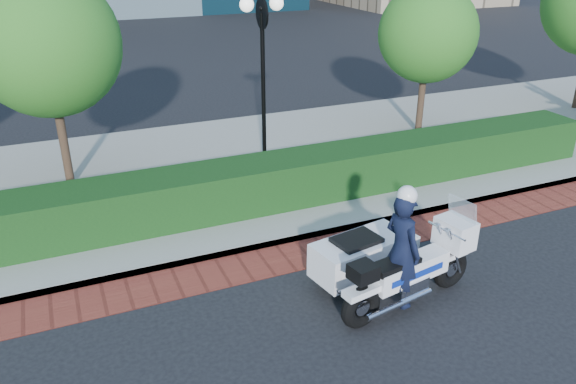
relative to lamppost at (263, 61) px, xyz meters
name	(u,v)px	position (x,y,z in m)	size (l,w,h in m)	color
ground	(321,301)	(-1.00, -5.20, -2.96)	(120.00, 120.00, 0.00)	black
brick_strip	(286,258)	(-1.00, -3.70, -2.95)	(60.00, 1.00, 0.01)	maroon
sidewalk	(217,171)	(-1.00, 0.80, -2.88)	(60.00, 8.00, 0.15)	gray
hedge_main	(248,186)	(-1.00, -1.60, -2.31)	(18.00, 1.20, 1.00)	black
lamppost	(263,61)	(0.00, 0.00, 0.00)	(1.02, 0.70, 4.21)	black
tree_b	(46,44)	(-4.50, 1.30, 0.48)	(3.20, 3.20, 4.89)	#332319
tree_c	(428,33)	(5.50, 1.30, 0.09)	(2.80, 2.80, 4.30)	#332319
police_motorcycle	(388,257)	(0.06, -5.48, -2.20)	(2.72, 1.95, 2.21)	black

